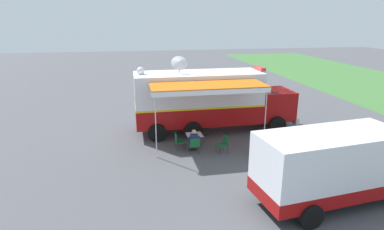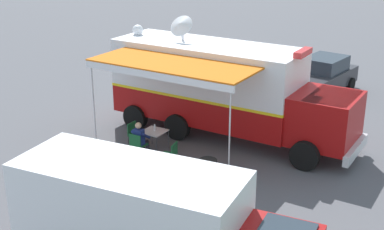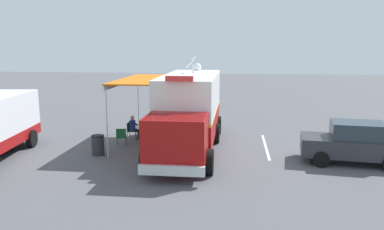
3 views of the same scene
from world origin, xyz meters
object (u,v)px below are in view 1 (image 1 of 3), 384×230
at_px(water_bottle, 194,132).
at_px(folding_chair_spare_by_truck, 223,143).
at_px(support_truck, 341,166).
at_px(folding_chair_at_table, 194,144).
at_px(trash_bin, 261,146).
at_px(folding_chair_beside_table, 178,140).
at_px(seated_responder, 194,140).
at_px(command_truck, 211,99).
at_px(folding_table, 194,136).
at_px(car_behind_truck, 207,90).

bearing_deg(water_bottle, folding_chair_spare_by_truck, 54.78).
distance_m(folding_chair_spare_by_truck, support_truck, 5.89).
distance_m(folding_chair_at_table, trash_bin, 3.25).
bearing_deg(folding_chair_spare_by_truck, folding_chair_beside_table, -110.79).
distance_m(water_bottle, seated_responder, 0.73).
bearing_deg(command_truck, water_bottle, -31.38).
relative_size(command_truck, folding_table, 11.82).
xyz_separation_m(command_truck, water_bottle, (2.42, -1.47, -1.11)).
bearing_deg(folding_chair_spare_by_truck, trash_bin, 72.13).
bearing_deg(command_truck, folding_table, -30.21).
relative_size(command_truck, folding_chair_at_table, 10.92).
bearing_deg(trash_bin, folding_chair_at_table, -100.98).
bearing_deg(folding_table, car_behind_truck, 163.08).
bearing_deg(trash_bin, folding_chair_beside_table, -109.50).
xyz_separation_m(trash_bin, support_truck, (4.51, 1.14, 0.93)).
relative_size(command_truck, car_behind_truck, 2.17).
xyz_separation_m(folding_chair_spare_by_truck, trash_bin, (0.56, 1.74, -0.06)).
distance_m(command_truck, folding_chair_at_table, 3.93).
xyz_separation_m(seated_responder, car_behind_truck, (-10.31, 3.10, 0.23)).
bearing_deg(folding_table, water_bottle, -165.60).
bearing_deg(folding_table, seated_responder, -13.67).
bearing_deg(folding_table, folding_chair_at_table, -10.46).
bearing_deg(support_truck, folding_chair_at_table, -139.83).
height_order(folding_chair_beside_table, trash_bin, trash_bin).
height_order(command_truck, folding_chair_beside_table, command_truck).
xyz_separation_m(folding_chair_at_table, folding_chair_beside_table, (-0.76, -0.70, 0.00)).
bearing_deg(folding_table, command_truck, 149.79).
relative_size(folding_table, folding_chair_at_table, 0.92).
distance_m(folding_table, support_truck, 7.29).
relative_size(support_truck, car_behind_truck, 1.60).
distance_m(folding_chair_at_table, car_behind_truck, 10.95).
xyz_separation_m(folding_chair_at_table, folding_chair_spare_by_truck, (0.06, 1.46, 0.00)).
distance_m(water_bottle, folding_chair_beside_table, 0.90).
relative_size(seated_responder, support_truck, 0.18).
xyz_separation_m(command_truck, folding_chair_beside_table, (2.53, -2.30, -1.43)).
bearing_deg(seated_responder, folding_table, 166.33).
xyz_separation_m(command_truck, trash_bin, (3.91, 1.59, -1.49)).
bearing_deg(folding_chair_spare_by_truck, car_behind_truck, 171.16).
bearing_deg(trash_bin, folding_chair_spare_by_truck, -107.87).
xyz_separation_m(command_truck, folding_chair_spare_by_truck, (3.35, -0.14, -1.43)).
bearing_deg(trash_bin, car_behind_truck, -179.51).
distance_m(folding_table, folding_chair_spare_by_truck, 1.57).
bearing_deg(folding_chair_spare_by_truck, seated_responder, -99.67).
relative_size(folding_chair_at_table, trash_bin, 0.96).
xyz_separation_m(folding_table, seated_responder, (0.61, -0.15, -0.02)).
bearing_deg(support_truck, folding_chair_spare_by_truck, -150.47).
bearing_deg(folding_chair_beside_table, folding_table, 92.66).
height_order(folding_table, folding_chair_spare_by_truck, folding_chair_spare_by_truck).
bearing_deg(trash_bin, folding_table, -114.98).
relative_size(seated_responder, car_behind_truck, 0.28).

